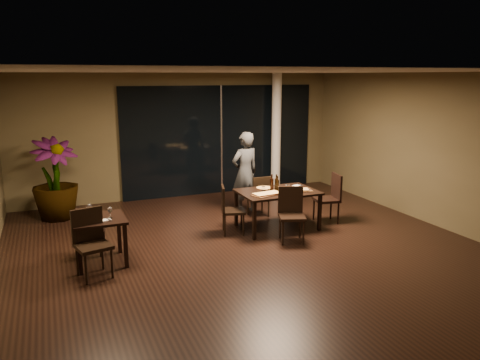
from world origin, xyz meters
name	(u,v)px	position (x,y,z in m)	size (l,w,h in m)	color
ground	(246,248)	(0.00, 0.00, 0.00)	(8.00, 8.00, 0.00)	black
wall_back	(181,135)	(0.00, 4.05, 1.50)	(8.00, 0.10, 3.00)	#4D4329
wall_front	(428,241)	(0.00, -4.05, 1.50)	(8.00, 0.10, 3.00)	#4D4329
wall_right	(433,149)	(4.05, 0.00, 1.50)	(0.10, 8.00, 3.00)	#4D4329
ceiling	(247,70)	(0.00, 0.00, 3.02)	(8.00, 8.00, 0.04)	silver
window_panel	(221,140)	(1.00, 3.96, 1.35)	(5.00, 0.06, 2.70)	black
column	(276,133)	(2.40, 3.65, 1.50)	(0.24, 0.24, 3.00)	silver
main_table	(278,195)	(1.00, 0.80, 0.68)	(1.50, 1.00, 0.75)	black
side_table	(99,226)	(-2.40, 0.30, 0.62)	(0.80, 0.80, 0.75)	black
chair_main_far	(260,194)	(1.00, 1.62, 0.49)	(0.41, 0.41, 0.88)	black
chair_main_near	(291,211)	(0.92, 0.10, 0.54)	(0.58, 0.58, 0.98)	black
chair_main_left	(229,207)	(0.01, 0.86, 0.51)	(0.53, 0.53, 0.92)	black
chair_main_right	(331,195)	(2.18, 0.75, 0.56)	(0.54, 0.54, 1.00)	black
chair_side_far	(91,228)	(-2.50, 0.72, 0.47)	(0.49, 0.49, 0.84)	black
chair_side_near	(91,239)	(-2.57, -0.12, 0.57)	(0.57, 0.57, 1.02)	black
diner	(245,173)	(0.84, 2.05, 0.89)	(0.60, 0.40, 1.77)	#2D3032
potted_plant	(55,179)	(-2.97, 3.13, 0.85)	(0.93, 0.93, 1.70)	#25501A
pizza_board_left	(267,195)	(0.68, 0.60, 0.76)	(0.58, 0.29, 0.01)	#452816
pizza_board_right	(296,190)	(1.34, 0.67, 0.76)	(0.60, 0.30, 0.01)	#3F2614
oblong_pizza_left	(267,194)	(0.68, 0.60, 0.77)	(0.50, 0.23, 0.02)	maroon
oblong_pizza_right	(296,190)	(1.34, 0.67, 0.77)	(0.45, 0.21, 0.02)	maroon
round_pizza	(264,188)	(0.85, 1.08, 0.76)	(0.30, 0.30, 0.01)	red
bottle_a	(272,182)	(0.92, 0.89, 0.91)	(0.07, 0.07, 0.32)	black
bottle_b	(277,183)	(1.01, 0.83, 0.90)	(0.06, 0.06, 0.29)	black
bottle_c	(276,182)	(1.01, 0.87, 0.91)	(0.07, 0.07, 0.31)	black
tumbler_left	(263,189)	(0.76, 0.92, 0.79)	(0.07, 0.07, 0.09)	white
tumbler_right	(288,187)	(1.27, 0.90, 0.79)	(0.07, 0.07, 0.08)	white
napkin_near	(304,190)	(1.51, 0.66, 0.76)	(0.18, 0.10, 0.01)	white
napkin_far	(297,186)	(1.56, 1.02, 0.76)	(0.18, 0.10, 0.01)	silver
wine_glass_a	(90,211)	(-2.52, 0.42, 0.85)	(0.09, 0.09, 0.20)	white
wine_glass_b	(110,213)	(-2.23, 0.23, 0.83)	(0.07, 0.07, 0.17)	white
side_napkin	(105,220)	(-2.33, 0.13, 0.76)	(0.18, 0.11, 0.01)	white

